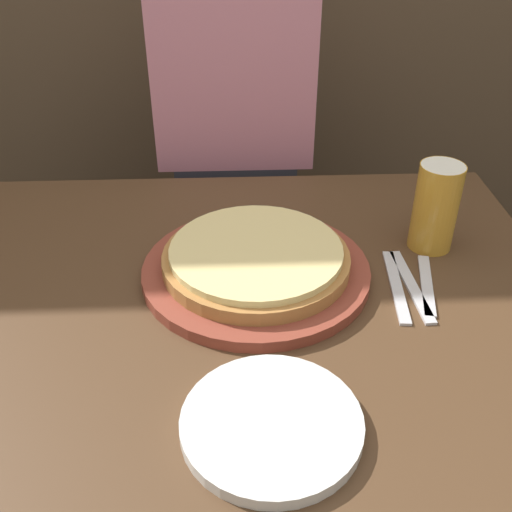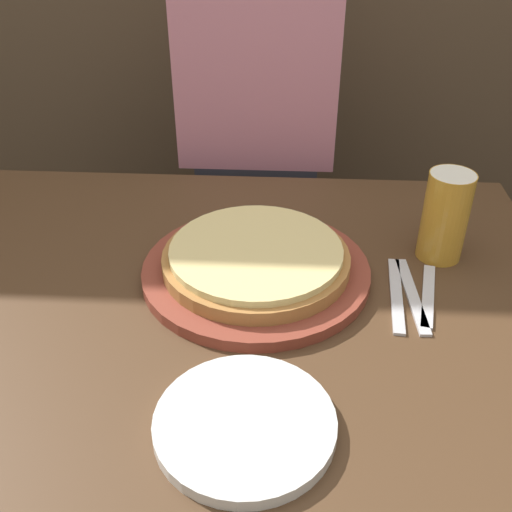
{
  "view_description": "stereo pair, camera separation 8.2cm",
  "coord_description": "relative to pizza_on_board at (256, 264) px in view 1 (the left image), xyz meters",
  "views": [
    {
      "loc": [
        0.02,
        -0.75,
        1.33
      ],
      "look_at": [
        0.05,
        0.06,
        0.78
      ],
      "focal_mm": 42.0,
      "sensor_mm": 36.0,
      "label": 1
    },
    {
      "loc": [
        0.1,
        -0.75,
        1.33
      ],
      "look_at": [
        0.05,
        0.06,
        0.78
      ],
      "focal_mm": 42.0,
      "sensor_mm": 36.0,
      "label": 2
    }
  ],
  "objects": [
    {
      "name": "fork",
      "position": [
        0.23,
        -0.04,
        -0.02
      ],
      "size": [
        0.03,
        0.2,
        0.0
      ],
      "color": "silver",
      "rests_on": "dining_table"
    },
    {
      "name": "beer_glass",
      "position": [
        0.31,
        0.08,
        0.06
      ],
      "size": [
        0.08,
        0.08,
        0.16
      ],
      "color": "gold",
      "rests_on": "dining_table"
    },
    {
      "name": "pizza_on_board",
      "position": [
        0.0,
        0.0,
        0.0
      ],
      "size": [
        0.38,
        0.38,
        0.06
      ],
      "color": "brown",
      "rests_on": "dining_table"
    },
    {
      "name": "dinner_plate",
      "position": [
        0.0,
        -0.32,
        -0.02
      ],
      "size": [
        0.22,
        0.22,
        0.02
      ],
      "color": "silver",
      "rests_on": "dining_table"
    },
    {
      "name": "diner_person",
      "position": [
        -0.03,
        0.54,
        -0.12
      ],
      "size": [
        0.35,
        0.2,
        1.32
      ],
      "color": "#33333D",
      "rests_on": "ground_plane"
    },
    {
      "name": "dining_table",
      "position": [
        -0.05,
        -0.06,
        -0.4
      ],
      "size": [
        1.11,
        0.86,
        0.74
      ],
      "color": "#4C331E",
      "rests_on": "ground_plane"
    },
    {
      "name": "dinner_knife",
      "position": [
        0.25,
        -0.04,
        -0.02
      ],
      "size": [
        0.03,
        0.2,
        0.0
      ],
      "color": "silver",
      "rests_on": "dining_table"
    },
    {
      "name": "spoon",
      "position": [
        0.28,
        -0.04,
        -0.02
      ],
      "size": [
        0.05,
        0.17,
        0.0
      ],
      "color": "silver",
      "rests_on": "dining_table"
    }
  ]
}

